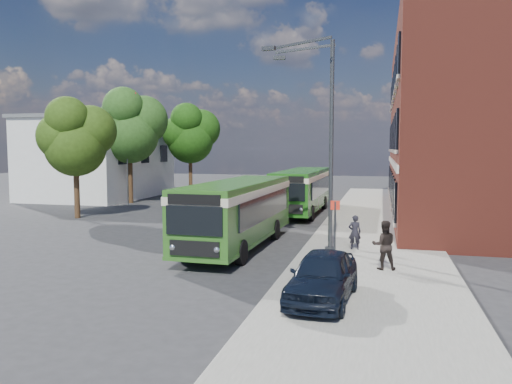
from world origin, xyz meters
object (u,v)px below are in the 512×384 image
(bus_front, at_px, (238,208))
(bus_rear, at_px, (303,187))
(street_lamp, at_px, (323,142))
(parked_car, at_px, (323,276))

(bus_front, height_order, bus_rear, same)
(bus_front, distance_m, bus_rear, 12.67)
(bus_front, bearing_deg, bus_rear, 85.57)
(street_lamp, bearing_deg, parked_car, -83.01)
(street_lamp, height_order, bus_front, street_lamp)
(street_lamp, relative_size, bus_front, 0.86)
(street_lamp, bearing_deg, bus_rear, 102.39)
(bus_front, xyz_separation_m, parked_car, (4.71, -7.48, -0.97))
(bus_front, distance_m, parked_car, 8.89)
(bus_front, xyz_separation_m, bus_rear, (0.98, 12.63, 0.00))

